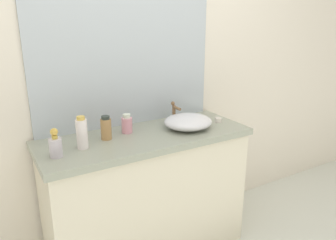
# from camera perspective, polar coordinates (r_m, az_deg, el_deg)

# --- Properties ---
(bathroom_wall_rear) EXTENTS (6.00, 0.06, 2.60)m
(bathroom_wall_rear) POSITION_cam_1_polar(r_m,az_deg,el_deg) (2.32, -6.21, 9.59)
(bathroom_wall_rear) COLOR silver
(bathroom_wall_rear) RESTS_ON ground
(vanity_counter) EXTENTS (1.37, 0.53, 0.89)m
(vanity_counter) POSITION_cam_1_polar(r_m,az_deg,el_deg) (2.32, -3.60, -12.81)
(vanity_counter) COLOR beige
(vanity_counter) RESTS_ON ground
(wall_mirror_panel) EXTENTS (1.28, 0.01, 1.14)m
(wall_mirror_panel) POSITION_cam_1_polar(r_m,az_deg,el_deg) (2.25, -7.23, 13.27)
(wall_mirror_panel) COLOR #B2BCC6
(wall_mirror_panel) RESTS_ON vanity_counter
(sink_basin) EXTENTS (0.33, 0.31, 0.09)m
(sink_basin) POSITION_cam_1_polar(r_m,az_deg,el_deg) (2.24, 3.49, -0.29)
(sink_basin) COLOR silver
(sink_basin) RESTS_ON vanity_counter
(faucet) EXTENTS (0.03, 0.11, 0.14)m
(faucet) POSITION_cam_1_polar(r_m,az_deg,el_deg) (2.37, 1.14, 1.72)
(faucet) COLOR brown
(faucet) RESTS_ON vanity_counter
(soap_dispenser) EXTENTS (0.07, 0.07, 0.16)m
(soap_dispenser) POSITION_cam_1_polar(r_m,az_deg,el_deg) (1.88, -18.83, -4.19)
(soap_dispenser) COLOR silver
(soap_dispenser) RESTS_ON vanity_counter
(lotion_bottle) EXTENTS (0.07, 0.07, 0.13)m
(lotion_bottle) POSITION_cam_1_polar(r_m,az_deg,el_deg) (2.17, -7.10, -0.73)
(lotion_bottle) COLOR pink
(lotion_bottle) RESTS_ON vanity_counter
(perfume_bottle) EXTENTS (0.07, 0.07, 0.15)m
(perfume_bottle) POSITION_cam_1_polar(r_m,az_deg,el_deg) (2.07, -10.63, -1.40)
(perfume_bottle) COLOR #AE814E
(perfume_bottle) RESTS_ON vanity_counter
(spray_can) EXTENTS (0.07, 0.07, 0.19)m
(spray_can) POSITION_cam_1_polar(r_m,az_deg,el_deg) (1.95, -14.62, -2.22)
(spray_can) COLOR white
(spray_can) RESTS_ON vanity_counter
(candle_jar) EXTENTS (0.05, 0.05, 0.03)m
(candle_jar) POSITION_cam_1_polar(r_m,az_deg,el_deg) (2.40, 8.67, 0.01)
(candle_jar) COLOR silver
(candle_jar) RESTS_ON vanity_counter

